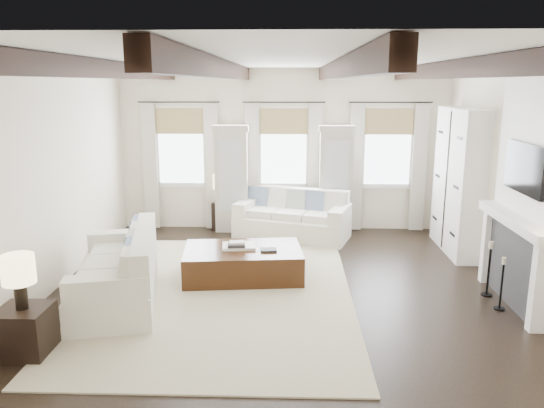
{
  "coord_description": "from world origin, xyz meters",
  "views": [
    {
      "loc": [
        0.12,
        -6.79,
        2.91
      ],
      "look_at": [
        -0.14,
        0.91,
        1.15
      ],
      "focal_mm": 35.0,
      "sensor_mm": 36.0,
      "label": 1
    }
  ],
  "objects_px": {
    "sofa_back": "(293,218)",
    "side_table_back": "(222,215)",
    "sofa_left": "(121,273)",
    "side_table_front": "(25,331)",
    "ottoman": "(243,263)"
  },
  "relations": [
    {
      "from": "sofa_back",
      "to": "side_table_back",
      "type": "distance_m",
      "value": 1.54
    },
    {
      "from": "sofa_back",
      "to": "side_table_back",
      "type": "height_order",
      "value": "sofa_back"
    },
    {
      "from": "sofa_back",
      "to": "sofa_left",
      "type": "relative_size",
      "value": 0.96
    },
    {
      "from": "sofa_left",
      "to": "side_table_back",
      "type": "relative_size",
      "value": 4.33
    },
    {
      "from": "sofa_left",
      "to": "side_table_back",
      "type": "distance_m",
      "value": 3.8
    },
    {
      "from": "side_table_front",
      "to": "side_table_back",
      "type": "bearing_deg",
      "value": 73.77
    },
    {
      "from": "ottoman",
      "to": "side_table_front",
      "type": "bearing_deg",
      "value": -137.95
    },
    {
      "from": "sofa_left",
      "to": "side_table_front",
      "type": "xyz_separation_m",
      "value": [
        -0.6,
        -1.5,
        -0.12
      ]
    },
    {
      "from": "side_table_front",
      "to": "side_table_back",
      "type": "relative_size",
      "value": 0.96
    },
    {
      "from": "sofa_back",
      "to": "sofa_left",
      "type": "xyz_separation_m",
      "value": [
        -2.35,
        -3.18,
        0.02
      ]
    },
    {
      "from": "side_table_front",
      "to": "ottoman",
      "type": "bearing_deg",
      "value": 47.95
    },
    {
      "from": "sofa_left",
      "to": "side_table_front",
      "type": "relative_size",
      "value": 4.52
    },
    {
      "from": "sofa_left",
      "to": "side_table_front",
      "type": "bearing_deg",
      "value": -111.97
    },
    {
      "from": "sofa_left",
      "to": "side_table_front",
      "type": "distance_m",
      "value": 1.62
    },
    {
      "from": "sofa_left",
      "to": "ottoman",
      "type": "relative_size",
      "value": 1.37
    }
  ]
}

